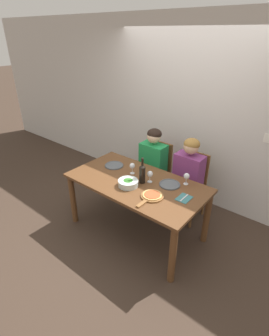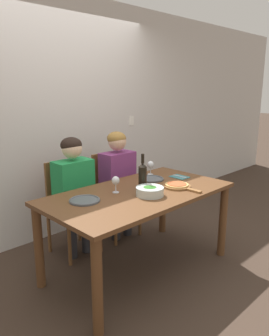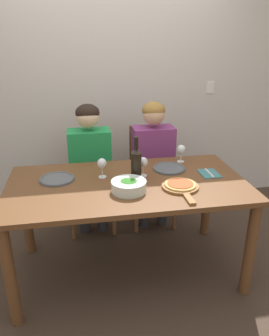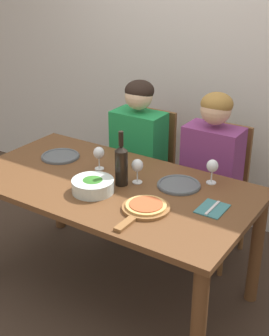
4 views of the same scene
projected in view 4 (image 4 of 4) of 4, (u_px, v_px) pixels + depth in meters
name	position (u px, v px, depth m)	size (l,w,h in m)	color
ground_plane	(112.00, 287.00, 3.11)	(40.00, 40.00, 0.00)	#3D2D23
back_wall	(207.00, 52.00, 3.52)	(10.00, 0.06, 2.70)	silver
dining_table	(110.00, 199.00, 2.84)	(1.73, 0.92, 0.78)	brown
chair_left	(145.00, 169.00, 3.62)	(0.42, 0.42, 0.96)	brown
chair_right	(216.00, 188.00, 3.33)	(0.42, 0.42, 0.96)	brown
person_woman	(137.00, 146.00, 3.44)	(0.47, 0.51, 1.22)	#28282D
person_man	(211.00, 164.00, 3.14)	(0.47, 0.51, 1.22)	#28282D
wine_bottle	(121.00, 164.00, 2.72)	(0.08, 0.08, 0.33)	black
broccoli_bowl	(93.00, 186.00, 2.67)	(0.24, 0.24, 0.08)	silver
dinner_plate_left	(60.00, 156.00, 3.14)	(0.26, 0.26, 0.02)	#4C5156
dinner_plate_right	(179.00, 185.00, 2.75)	(0.26, 0.26, 0.02)	#4C5156
pizza_on_board	(145.00, 208.00, 2.49)	(0.26, 0.40, 0.04)	brown
wine_glass_left	(99.00, 154.00, 2.93)	(0.07, 0.07, 0.15)	silver
wine_glass_right	(212.00, 167.00, 2.75)	(0.07, 0.07, 0.15)	silver
wine_glass_centre	(137.00, 167.00, 2.75)	(0.07, 0.07, 0.15)	silver
fork_on_napkin	(212.00, 209.00, 2.50)	(0.14, 0.18, 0.01)	#387075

